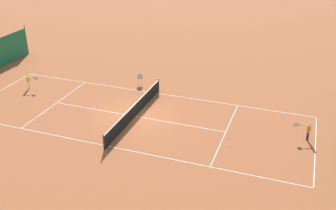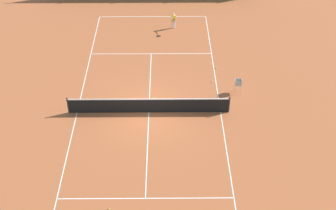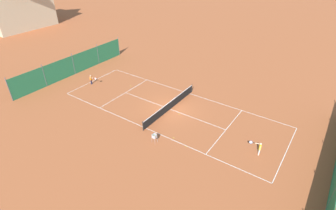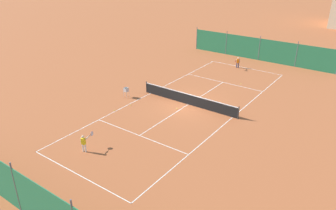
{
  "view_description": "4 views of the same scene",
  "coord_description": "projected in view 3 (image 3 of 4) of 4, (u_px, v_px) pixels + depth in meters",
  "views": [
    {
      "loc": [
        21.95,
        10.3,
        12.86
      ],
      "look_at": [
        -0.21,
        2.35,
        1.18
      ],
      "focal_mm": 42.0,
      "sensor_mm": 36.0,
      "label": 1
    },
    {
      "loc": [
        -0.94,
        20.89,
        16.6
      ],
      "look_at": [
        -1.09,
        0.23,
        0.7
      ],
      "focal_mm": 50.0,
      "sensor_mm": 36.0,
      "label": 2
    },
    {
      "loc": [
        -19.46,
        -13.12,
        15.17
      ],
      "look_at": [
        -0.81,
        -0.28,
        1.04
      ],
      "focal_mm": 28.0,
      "sensor_mm": 36.0,
      "label": 3
    },
    {
      "loc": [
        13.28,
        -21.42,
        11.72
      ],
      "look_at": [
        -0.54,
        -2.21,
        0.64
      ],
      "focal_mm": 35.0,
      "sensor_mm": 36.0,
      "label": 4
    }
  ],
  "objects": [
    {
      "name": "ball_hopper",
      "position": [
        154.0,
        137.0,
        22.96
      ],
      "size": [
        0.36,
        0.36,
        0.89
      ],
      "color": "#B7B7BC",
      "rests_on": "ground"
    },
    {
      "name": "player_near_baseline",
      "position": [
        259.0,
        148.0,
        21.66
      ],
      "size": [
        0.39,
        1.04,
        1.2
      ],
      "color": "white",
      "rests_on": "ground"
    },
    {
      "name": "ground_plane",
      "position": [
        170.0,
        109.0,
        27.94
      ],
      "size": [
        600.0,
        600.0,
        0.0
      ],
      "primitive_type": "plane",
      "color": "#A8542D"
    },
    {
      "name": "tennis_ball_alley_left",
      "position": [
        186.0,
        147.0,
        22.77
      ],
      "size": [
        0.07,
        0.07,
        0.07
      ],
      "primitive_type": "sphere",
      "color": "#CCE033",
      "rests_on": "ground"
    },
    {
      "name": "court_line_markings",
      "position": [
        170.0,
        109.0,
        27.93
      ],
      "size": [
        8.25,
        23.85,
        0.01
      ],
      "color": "white",
      "rests_on": "ground"
    },
    {
      "name": "tennis_net",
      "position": [
        170.0,
        105.0,
        27.67
      ],
      "size": [
        9.18,
        0.08,
        1.06
      ],
      "color": "#2D2D2D",
      "rests_on": "ground"
    },
    {
      "name": "tennis_ball_far_corner",
      "position": [
        174.0,
        138.0,
        23.79
      ],
      "size": [
        0.07,
        0.07,
        0.07
      ],
      "primitive_type": "sphere",
      "color": "#CCE033",
      "rests_on": "ground"
    },
    {
      "name": "tennis_ball_by_net_right",
      "position": [
        179.0,
        114.0,
        27.09
      ],
      "size": [
        0.07,
        0.07,
        0.07
      ],
      "primitive_type": "sphere",
      "color": "#CCE033",
      "rests_on": "ground"
    },
    {
      "name": "tennis_ball_by_net_left",
      "position": [
        131.0,
        86.0,
        32.42
      ],
      "size": [
        0.07,
        0.07,
        0.07
      ],
      "primitive_type": "sphere",
      "color": "#CCE033",
      "rests_on": "ground"
    },
    {
      "name": "player_near_service",
      "position": [
        91.0,
        79.0,
        32.49
      ],
      "size": [
        0.4,
        1.05,
        1.21
      ],
      "color": "#23284C",
      "rests_on": "ground"
    },
    {
      "name": "windscreen_fence_far",
      "position": [
        74.0,
        65.0,
        34.7
      ],
      "size": [
        17.28,
        0.08,
        2.9
      ],
      "color": "#236B42",
      "rests_on": "ground"
    }
  ]
}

